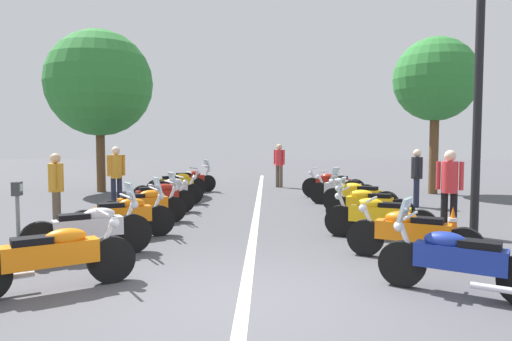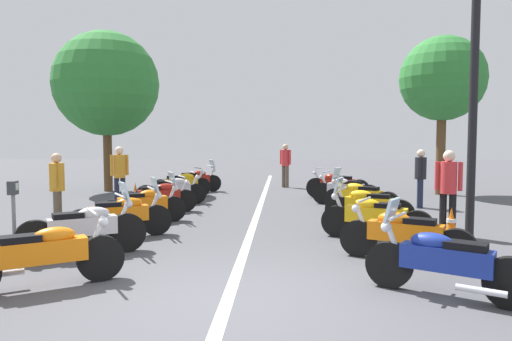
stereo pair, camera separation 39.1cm
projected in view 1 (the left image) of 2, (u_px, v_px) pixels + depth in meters
The scene contains 28 objects.
ground_plane at pixel (244, 304), 5.64m from camera, with size 80.00×80.00×0.00m, color #4C4C51.
lane_centre_stripe at pixel (257, 213), 12.44m from camera, with size 25.87×0.16×0.01m, color beige.
motorcycle_left_row_0 at pixel (53, 257), 6.05m from camera, with size 1.31×1.88×1.00m.
motorcycle_left_row_1 at pixel (90, 230), 7.75m from camera, with size 1.25×1.86×1.23m.
motorcycle_left_row_2 at pixel (124, 216), 9.26m from camera, with size 1.10×1.90×1.20m.
motorcycle_left_row_3 at pixel (144, 205), 10.83m from camera, with size 1.18×1.85×1.19m.
motorcycle_left_row_4 at pixel (158, 197), 12.37m from camera, with size 1.11×1.87×0.98m.
motorcycle_left_row_5 at pixel (169, 190), 13.99m from camera, with size 0.97×2.01×0.99m.
motorcycle_left_row_6 at pixel (177, 184), 15.67m from camera, with size 1.26×1.82×1.01m.
motorcycle_left_row_7 at pixel (190, 180), 17.23m from camera, with size 1.17×1.86×1.20m.
motorcycle_right_row_0 at pixel (457, 259), 5.90m from camera, with size 1.18×1.82×1.20m.
motorcycle_right_row_1 at pixel (411, 233), 7.59m from camera, with size 1.11×1.99×0.99m.
motorcycle_right_row_2 at pixel (378, 216), 9.24m from camera, with size 1.01×2.08×1.20m.
motorcycle_right_row_3 at pixel (369, 206), 10.67m from camera, with size 0.96×1.92×1.00m.
motorcycle_right_row_4 at pixel (358, 196), 12.34m from camera, with size 1.25×1.83×1.21m.
motorcycle_right_row_5 at pixel (342, 190), 13.96m from camera, with size 1.06×1.92×1.01m.
motorcycle_right_row_6 at pixel (333, 184), 15.58m from camera, with size 1.03×2.02×1.01m.
street_lamp_twin_globe at pixel (479, 50), 7.86m from camera, with size 0.32×1.22×5.08m.
parking_meter at pixel (18, 206), 7.49m from camera, with size 0.20×0.15×1.29m.
traffic_cone_0 at pixel (131, 194), 14.39m from camera, with size 0.36×0.36×0.61m.
traffic_cone_1 at pixel (453, 222), 9.53m from camera, with size 0.36×0.36×0.61m.
bystander_0 at pixel (279, 162), 19.15m from camera, with size 0.34×0.45×1.77m.
bystander_1 at pixel (56, 185), 10.26m from camera, with size 0.52×0.32×1.66m.
bystander_2 at pixel (116, 172), 13.23m from camera, with size 0.37×0.43×1.76m.
bystander_3 at pixel (450, 185), 9.66m from camera, with size 0.32×0.50×1.74m.
bystander_4 at pixel (417, 173), 13.56m from camera, with size 0.49×0.32×1.67m.
roadside_tree_0 at pixel (436, 80), 16.70m from camera, with size 2.96×2.96×5.57m.
roadside_tree_1 at pixel (99, 83), 17.34m from camera, with size 3.89×3.89×5.97m.
Camera 1 is at (-5.51, -0.28, 1.97)m, focal length 33.03 mm.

